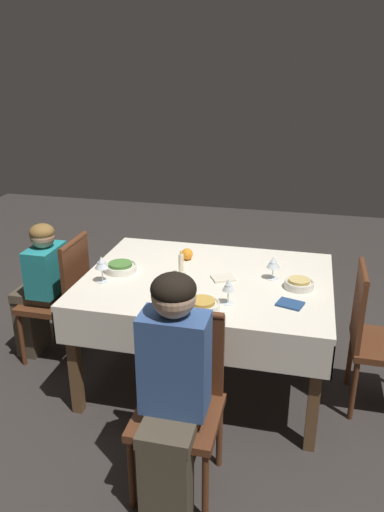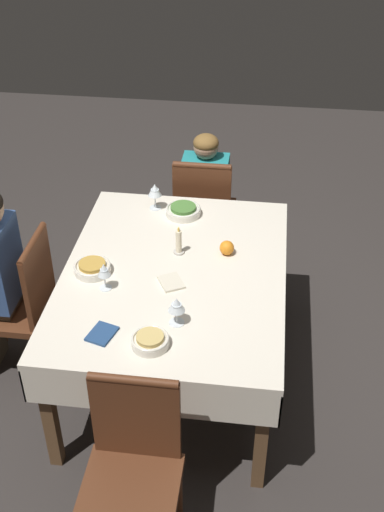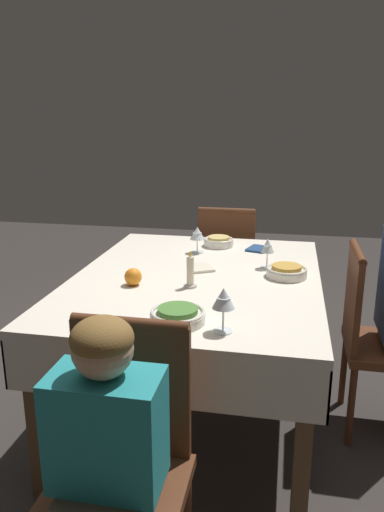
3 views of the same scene
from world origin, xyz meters
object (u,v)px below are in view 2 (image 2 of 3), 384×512
(dining_table, at_px, (174,283))
(chair_east, at_px, (203,210))
(bowl_north, at_px, (92,267))
(napkin_red_folded, at_px, (171,282))
(napkin_spare_side, at_px, (102,334))
(chair_north, at_px, (22,300))
(wine_glass_west, at_px, (176,306))
(candle_centerpiece, at_px, (179,243))
(bowl_east, at_px, (183,210))
(orange_fruit, at_px, (227,248))
(bowl_west, at_px, (150,341))
(chair_west, at_px, (132,467))
(wine_glass_east, at_px, (155,191))
(person_child_teal, at_px, (206,191))
(wine_glass_north, at_px, (104,271))

(dining_table, bearing_deg, chair_east, -2.15)
(bowl_north, xyz_separation_m, napkin_red_folded, (-0.04, -0.41, -0.02))
(napkin_spare_side, bearing_deg, chair_north, 51.26)
(wine_glass_west, bearing_deg, dining_table, 10.42)
(bowl_north, relative_size, candle_centerpiece, 1.16)
(napkin_red_folded, distance_m, napkin_spare_side, 0.48)
(bowl_east, height_order, napkin_spare_side, bowl_east)
(bowl_north, distance_m, bowl_east, 0.72)
(bowl_east, relative_size, orange_fruit, 2.63)
(chair_north, height_order, bowl_north, chair_north)
(bowl_west, bearing_deg, chair_east, -2.24)
(dining_table, bearing_deg, orange_fruit, -53.29)
(chair_east, bearing_deg, bowl_north, 67.13)
(dining_table, relative_size, chair_north, 1.68)
(chair_west, relative_size, candle_centerpiece, 5.45)
(bowl_east, relative_size, napkin_spare_side, 1.26)
(wine_glass_east, height_order, orange_fruit, wine_glass_east)
(bowl_north, xyz_separation_m, wine_glass_west, (-0.33, -0.48, 0.08))
(person_child_teal, distance_m, napkin_spare_side, 1.72)
(bowl_north, distance_m, wine_glass_north, 0.18)
(person_child_teal, distance_m, wine_glass_east, 0.70)
(wine_glass_west, distance_m, napkin_red_folded, 0.31)
(chair_north, xyz_separation_m, orange_fruit, (0.24, -1.09, 0.28))
(candle_centerpiece, distance_m, napkin_red_folded, 0.27)
(candle_centerpiece, relative_size, napkin_red_folded, 0.97)
(wine_glass_east, relative_size, bowl_west, 0.95)
(chair_east, bearing_deg, bowl_east, 81.60)
(person_child_teal, bearing_deg, chair_east, 90.00)
(wine_glass_west, xyz_separation_m, napkin_spare_side, (-0.12, 0.32, -0.10))
(person_child_teal, height_order, orange_fruit, person_child_teal)
(orange_fruit, bearing_deg, wine_glass_west, 162.52)
(wine_glass_west, xyz_separation_m, napkin_red_folded, (0.29, 0.07, -0.10))
(candle_centerpiece, xyz_separation_m, orange_fruit, (0.02, -0.25, -0.02))
(dining_table, relative_size, bowl_west, 8.76)
(dining_table, xyz_separation_m, bowl_west, (-0.55, 0.02, 0.10))
(person_child_teal, distance_m, bowl_west, 1.74)
(chair_west, relative_size, wine_glass_north, 5.95)
(bowl_west, bearing_deg, dining_table, -2.40)
(chair_west, relative_size, wine_glass_east, 5.49)
(bowl_north, distance_m, wine_glass_west, 0.59)
(wine_glass_west, relative_size, napkin_spare_side, 0.90)
(orange_fruit, bearing_deg, wine_glass_north, 122.99)
(bowl_north, height_order, wine_glass_east, wine_glass_east)
(bowl_north, xyz_separation_m, wine_glass_east, (0.65, -0.21, 0.09))
(chair_north, bearing_deg, bowl_east, 126.63)
(person_child_teal, relative_size, napkin_spare_side, 6.07)
(wine_glass_east, height_order, napkin_red_folded, wine_glass_east)
(wine_glass_north, relative_size, wine_glass_west, 1.03)
(orange_fruit, distance_m, napkin_red_folded, 0.39)
(bowl_west, xyz_separation_m, napkin_spare_side, (0.04, 0.23, -0.02))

